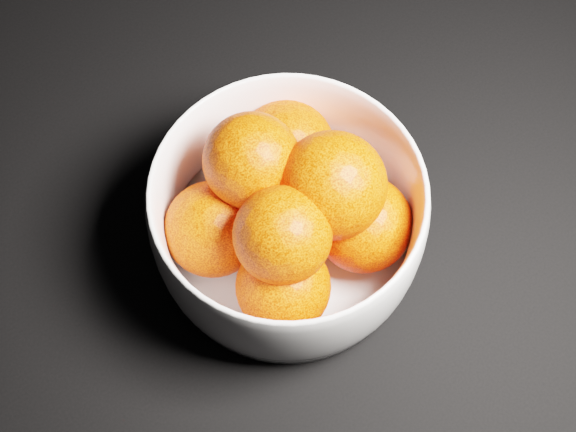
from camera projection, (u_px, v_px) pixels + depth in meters
bowl at (288, 219)px, 0.58m from camera, size 0.20×0.20×0.10m
orange_pile at (290, 205)px, 0.57m from camera, size 0.17×0.17×0.12m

